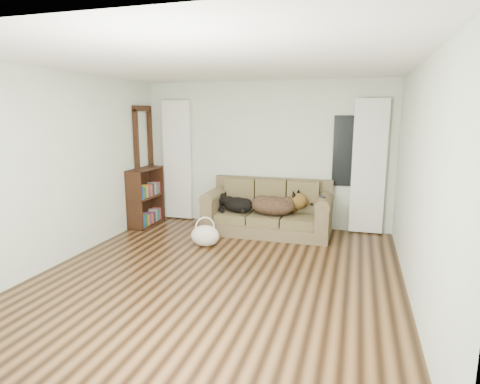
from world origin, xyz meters
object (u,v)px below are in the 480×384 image
(dog_shepherd, at_px, (276,206))
(sofa, at_px, (268,207))
(bookshelf, at_px, (146,198))
(dog_black_lab, at_px, (236,204))
(tote_bag, at_px, (205,236))

(dog_shepherd, bearing_deg, sofa, -17.04)
(bookshelf, bearing_deg, dog_black_lab, -0.54)
(tote_bag, xyz_separation_m, bookshelf, (-1.49, 0.84, 0.34))
(sofa, xyz_separation_m, dog_black_lab, (-0.56, -0.04, 0.03))
(dog_black_lab, xyz_separation_m, dog_shepherd, (0.71, -0.02, 0.01))
(dog_black_lab, height_order, tote_bag, dog_black_lab)
(dog_shepherd, bearing_deg, bookshelf, 4.92)
(sofa, distance_m, bookshelf, 2.27)
(sofa, height_order, bookshelf, bookshelf)
(sofa, bearing_deg, dog_shepherd, -20.36)
(dog_black_lab, distance_m, dog_shepherd, 0.71)
(sofa, relative_size, tote_bag, 4.70)
(tote_bag, bearing_deg, sofa, 51.49)
(dog_shepherd, distance_m, tote_bag, 1.34)
(sofa, relative_size, bookshelf, 2.02)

